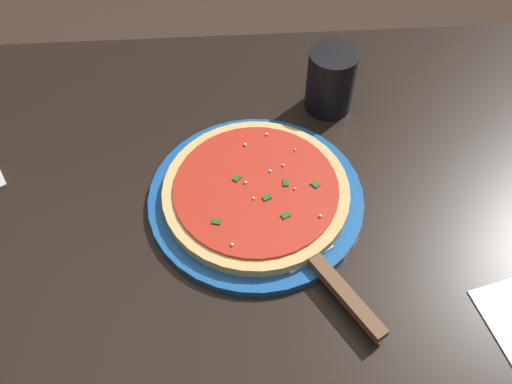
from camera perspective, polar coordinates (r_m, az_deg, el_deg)
The scene contains 5 objects.
restaurant_table at distance 0.89m, azimuth 0.60°, elevation -7.02°, with size 1.13×0.79×0.78m.
serving_plate at distance 0.78m, azimuth -0.00°, elevation -0.63°, with size 0.30×0.30×0.01m, color #195199.
pizza at distance 0.76m, azimuth 0.00°, elevation 0.07°, with size 0.26×0.26×0.02m.
pizza_server at distance 0.70m, azimuth 7.19°, elevation -8.31°, with size 0.15×0.21×0.01m.
cup_tall_drink at distance 0.88m, azimuth 7.74°, elevation 11.37°, with size 0.08×0.08×0.10m, color black.
Camera 1 is at (0.04, 0.45, 1.40)m, focal length 38.61 mm.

